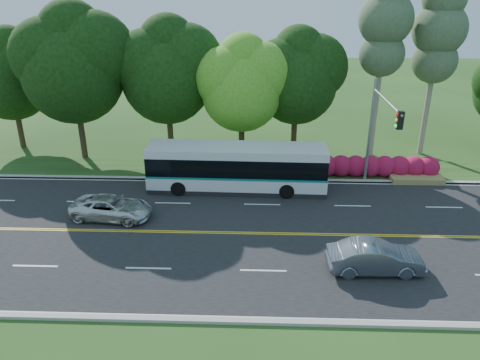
{
  "coord_description": "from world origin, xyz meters",
  "views": [
    {
      "loc": [
        -0.96,
        -22.11,
        12.84
      ],
      "look_at": [
        -1.8,
        2.0,
        2.29
      ],
      "focal_mm": 35.0,
      "sensor_mm": 36.0,
      "label": 1
    }
  ],
  "objects_px": {
    "sedan": "(375,258)",
    "suv": "(111,208)",
    "transit_bus": "(237,168)",
    "traffic_signal": "(379,123)"
  },
  "relations": [
    {
      "from": "traffic_signal",
      "to": "transit_bus",
      "type": "xyz_separation_m",
      "value": [
        -8.64,
        0.24,
        -3.18
      ]
    },
    {
      "from": "transit_bus",
      "to": "sedan",
      "type": "relative_size",
      "value": 2.56
    },
    {
      "from": "traffic_signal",
      "to": "suv",
      "type": "bearing_deg",
      "value": -166.0
    },
    {
      "from": "traffic_signal",
      "to": "suv",
      "type": "relative_size",
      "value": 1.52
    },
    {
      "from": "transit_bus",
      "to": "sedan",
      "type": "height_order",
      "value": "transit_bus"
    },
    {
      "from": "transit_bus",
      "to": "suv",
      "type": "height_order",
      "value": "transit_bus"
    },
    {
      "from": "transit_bus",
      "to": "traffic_signal",
      "type": "bearing_deg",
      "value": -0.21
    },
    {
      "from": "sedan",
      "to": "suv",
      "type": "bearing_deg",
      "value": 68.85
    },
    {
      "from": "transit_bus",
      "to": "suv",
      "type": "bearing_deg",
      "value": -147.99
    },
    {
      "from": "sedan",
      "to": "suv",
      "type": "relative_size",
      "value": 0.97
    }
  ]
}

